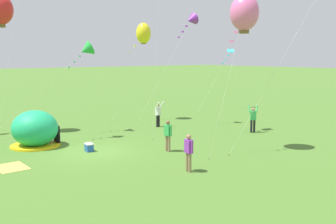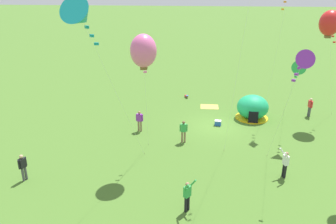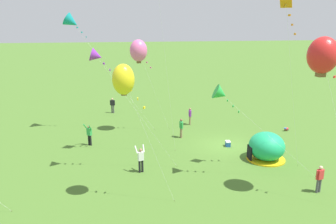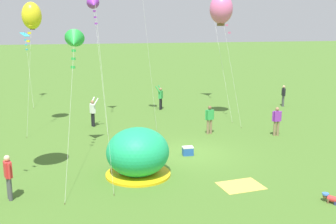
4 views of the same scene
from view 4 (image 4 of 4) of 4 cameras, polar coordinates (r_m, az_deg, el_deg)
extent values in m
plane|color=#477028|center=(20.05, 3.13, -6.05)|extent=(300.00, 300.00, 0.00)
ellipsoid|color=#1EAD6B|center=(16.91, -4.41, -5.79)|extent=(2.70, 2.60, 2.10)
cylinder|color=yellow|center=(17.25, -4.35, -8.95)|extent=(2.81, 2.81, 0.10)
cube|color=black|center=(18.26, -5.10, -6.09)|extent=(0.81, 0.17, 1.10)
cube|color=gold|center=(16.37, 10.52, -10.47)|extent=(1.71, 1.32, 0.01)
cube|color=#2659B2|center=(19.76, 2.89, -5.74)|extent=(0.56, 0.43, 0.38)
cube|color=white|center=(19.70, 2.90, -5.13)|extent=(0.58, 0.44, 0.06)
cylinder|color=red|center=(15.73, 22.77, -11.56)|extent=(0.35, 0.39, 0.22)
sphere|color=brown|center=(15.79, 21.87, -11.27)|extent=(0.19, 0.19, 0.19)
cylinder|color=#3F72CC|center=(15.76, 21.90, -10.97)|extent=(0.24, 0.24, 0.06)
cylinder|color=brown|center=(15.71, 22.21, -11.88)|extent=(0.07, 0.07, 0.17)
cylinder|color=brown|center=(15.89, 22.44, -11.63)|extent=(0.07, 0.07, 0.17)
cylinder|color=navy|center=(15.67, 23.07, -12.09)|extent=(0.09, 0.09, 0.13)
cylinder|color=navy|center=(15.81, 23.25, -11.89)|extent=(0.09, 0.09, 0.13)
cylinder|color=#8C7251|center=(23.76, 6.23, -2.12)|extent=(0.15, 0.15, 0.88)
cylinder|color=#8C7251|center=(23.66, 5.81, -2.17)|extent=(0.15, 0.15, 0.88)
cube|color=green|center=(23.54, 6.06, -0.40)|extent=(0.40, 0.27, 0.60)
sphere|color=brown|center=(23.45, 6.09, 0.63)|extent=(0.22, 0.22, 0.22)
cylinder|color=green|center=(23.66, 6.59, -0.35)|extent=(0.09, 0.09, 0.58)
cylinder|color=green|center=(23.42, 5.52, -0.45)|extent=(0.09, 0.09, 0.58)
cylinder|color=#4C4C51|center=(33.40, 16.32, 1.58)|extent=(0.15, 0.15, 0.88)
cylinder|color=#4C4C51|center=(33.21, 16.38, 1.51)|extent=(0.15, 0.15, 0.88)
cube|color=black|center=(33.19, 16.43, 2.80)|extent=(0.37, 0.44, 0.60)
sphere|color=tan|center=(33.12, 16.47, 3.54)|extent=(0.22, 0.22, 0.22)
cylinder|color=black|center=(33.43, 16.34, 2.87)|extent=(0.09, 0.09, 0.58)
cylinder|color=black|center=(32.94, 16.51, 2.73)|extent=(0.09, 0.09, 0.58)
cylinder|color=#4C4C51|center=(15.96, -22.09, -10.11)|extent=(0.15, 0.15, 0.88)
cylinder|color=#4C4C51|center=(15.78, -21.94, -10.36)|extent=(0.15, 0.15, 0.88)
cube|color=red|center=(15.62, -22.23, -7.71)|extent=(0.33, 0.43, 0.60)
sphere|color=beige|center=(15.48, -22.36, -6.21)|extent=(0.22, 0.22, 0.22)
cylinder|color=red|center=(15.85, -22.40, -7.44)|extent=(0.09, 0.09, 0.58)
cylinder|color=red|center=(15.38, -22.05, -7.99)|extent=(0.09, 0.09, 0.58)
cylinder|color=#8C7251|center=(24.09, 15.64, -2.30)|extent=(0.15, 0.15, 0.88)
cylinder|color=#8C7251|center=(24.00, 15.21, -2.33)|extent=(0.15, 0.15, 0.88)
cube|color=purple|center=(23.88, 15.53, -0.59)|extent=(0.41, 0.28, 0.60)
sphere|color=#9E7051|center=(23.79, 15.58, 0.42)|extent=(0.22, 0.22, 0.22)
cylinder|color=purple|center=(23.99, 16.06, -0.57)|extent=(0.09, 0.09, 0.58)
cylinder|color=purple|center=(23.77, 14.99, -0.62)|extent=(0.09, 0.09, 0.58)
cylinder|color=black|center=(25.94, -10.93, -1.06)|extent=(0.15, 0.15, 0.88)
cylinder|color=black|center=(25.76, -10.75, -1.15)|extent=(0.15, 0.15, 0.88)
cube|color=white|center=(25.70, -10.90, 0.50)|extent=(0.34, 0.43, 0.60)
sphere|color=#9E7051|center=(25.62, -10.94, 1.45)|extent=(0.22, 0.22, 0.22)
cylinder|color=white|center=(25.91, -10.87, 1.64)|extent=(0.38, 0.24, 0.50)
cylinder|color=white|center=(25.43, -10.39, 1.46)|extent=(0.39, 0.13, 0.50)
cylinder|color=black|center=(30.58, -1.14, 1.14)|extent=(0.15, 0.15, 0.88)
cylinder|color=black|center=(30.77, -1.00, 1.20)|extent=(0.15, 0.15, 0.88)
cube|color=green|center=(30.55, -1.08, 2.53)|extent=(0.42, 0.45, 0.60)
sphere|color=#9E7051|center=(30.48, -1.08, 3.33)|extent=(0.22, 0.22, 0.22)
cylinder|color=green|center=(30.28, -1.53, 3.33)|extent=(0.37, 0.26, 0.50)
cylinder|color=green|center=(30.77, -1.16, 3.47)|extent=(0.32, 0.34, 0.50)
cylinder|color=silver|center=(26.00, 9.14, 6.41)|extent=(0.31, 2.77, 7.48)
cylinder|color=brown|center=(25.50, 10.59, -2.22)|extent=(0.03, 0.03, 0.06)
ellipsoid|color=pink|center=(27.08, 7.73, 14.59)|extent=(1.53, 1.53, 1.93)
cube|color=brown|center=(27.05, 7.67, 12.56)|extent=(0.38, 0.38, 0.28)
cube|color=pink|center=(26.72, 8.16, 13.40)|extent=(0.21, 0.14, 0.12)
cube|color=pink|center=(26.43, 8.53, 12.37)|extent=(0.21, 0.12, 0.12)
cube|color=pink|center=(26.15, 8.90, 11.31)|extent=(0.21, 0.13, 0.12)
cylinder|color=silver|center=(15.15, -9.89, 9.07)|extent=(0.37, 2.23, 10.96)
cylinder|color=brown|center=(15.37, -7.84, -11.83)|extent=(0.03, 0.03, 0.06)
cylinder|color=silver|center=(34.82, -19.52, 5.79)|extent=(0.38, 4.70, 5.71)
cylinder|color=brown|center=(32.90, -18.90, 0.53)|extent=(0.03, 0.03, 0.06)
cube|color=#33B7D1|center=(37.01, -20.07, 10.52)|extent=(0.87, 0.88, 0.35)
cylinder|color=#332314|center=(37.01, -20.08, 10.53)|extent=(0.04, 0.28, 0.46)
cube|color=#33B7D1|center=(36.59, -19.98, 9.80)|extent=(0.21, 0.11, 0.12)
cube|color=#33B7D1|center=(36.23, -19.90, 9.17)|extent=(0.21, 0.08, 0.12)
cube|color=#33B7D1|center=(35.88, -19.82, 8.53)|extent=(0.21, 0.15, 0.12)
cylinder|color=silver|center=(24.90, -19.48, 5.06)|extent=(0.73, 2.64, 6.98)
cylinder|color=brown|center=(24.25, -19.81, -3.49)|extent=(0.03, 0.03, 0.06)
ellipsoid|color=yellow|center=(26.07, -19.18, 13.06)|extent=(1.18, 1.18, 1.64)
cube|color=brown|center=(26.06, -19.06, 11.44)|extent=(0.30, 0.30, 0.21)
cube|color=yellow|center=(25.67, -19.34, 11.84)|extent=(0.21, 0.11, 0.12)
cube|color=yellow|center=(25.35, -19.48, 10.76)|extent=(0.20, 0.07, 0.12)
cube|color=yellow|center=(25.03, -19.62, 9.66)|extent=(0.20, 0.15, 0.12)
cylinder|color=silver|center=(25.38, -9.80, 6.66)|extent=(0.18, 5.18, 7.84)
cylinder|color=brown|center=(23.53, -8.71, -3.36)|extent=(0.03, 0.03, 0.06)
cone|color=purple|center=(27.89, -10.76, 15.15)|extent=(0.89, 0.95, 1.04)
cube|color=purple|center=(27.44, -10.62, 14.21)|extent=(0.21, 0.13, 0.12)
cube|color=purple|center=(27.07, -10.50, 13.38)|extent=(0.20, 0.08, 0.12)
cube|color=purple|center=(26.70, -10.38, 12.52)|extent=(0.21, 0.12, 0.12)
cylinder|color=silver|center=(17.24, -14.01, 0.23)|extent=(1.19, 6.40, 5.60)
cylinder|color=brown|center=(15.00, -14.76, -12.74)|extent=(0.03, 0.03, 0.06)
cone|color=green|center=(20.14, -13.46, 9.94)|extent=(1.16, 1.23, 1.19)
cube|color=green|center=(19.72, -13.52, 8.66)|extent=(0.21, 0.11, 0.12)
cube|color=green|center=(19.37, -13.57, 7.52)|extent=(0.20, 0.15, 0.12)
cube|color=green|center=(19.03, -13.63, 6.34)|extent=(0.20, 0.15, 0.12)
cylinder|color=silver|center=(23.75, -3.67, 15.74)|extent=(1.11, 1.85, 15.53)
cylinder|color=brown|center=(23.78, -1.57, -3.06)|extent=(0.03, 0.03, 0.06)
cylinder|color=silver|center=(29.40, 7.38, 9.46)|extent=(1.09, 7.03, 9.90)
cylinder|color=brown|center=(26.72, 9.31, -1.52)|extent=(0.03, 0.03, 0.06)
camera|label=1|loc=(27.30, 54.97, 4.81)|focal=42.00mm
camera|label=2|loc=(43.95, -7.41, 18.33)|focal=35.00mm
camera|label=3|loc=(31.85, -53.23, 13.96)|focal=35.00mm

